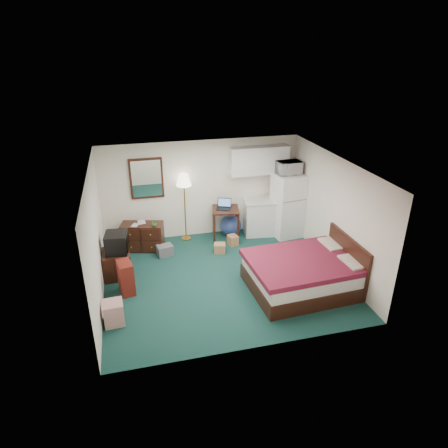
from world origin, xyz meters
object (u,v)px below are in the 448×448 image
object	(u,v)px
dresser	(143,237)
fridge	(287,205)
kitchen_counter	(260,217)
suitcase	(126,278)
floor_lamp	(185,207)
tv_stand	(117,264)
desk	(226,224)
bed	(303,274)

from	to	relation	value
dresser	fridge	world-z (taller)	fridge
kitchen_counter	suitcase	distance (m)	4.04
floor_lamp	suitcase	bearing A→B (deg)	-126.28
dresser	fridge	bearing A→B (deg)	13.21
dresser	tv_stand	distance (m)	1.26
floor_lamp	tv_stand	bearing A→B (deg)	-141.02
dresser	floor_lamp	size ratio (longest dim) A/B	0.57
desk	tv_stand	size ratio (longest dim) A/B	1.33
bed	suitcase	size ratio (longest dim) A/B	3.07
suitcase	desk	bearing A→B (deg)	25.41
bed	tv_stand	bearing A→B (deg)	155.26
dresser	kitchen_counter	distance (m)	3.08
bed	kitchen_counter	bearing A→B (deg)	86.47
dresser	bed	xyz separation A→B (m)	(3.06, -2.55, -0.00)
bed	floor_lamp	bearing A→B (deg)	121.16
kitchen_counter	fridge	xyz separation A→B (m)	(0.62, -0.26, 0.37)
floor_lamp	bed	size ratio (longest dim) A/B	0.83
tv_stand	bed	bearing A→B (deg)	-23.60
kitchen_counter	tv_stand	distance (m)	3.91
floor_lamp	bed	xyz separation A→B (m)	(1.95, -2.85, -0.54)
fridge	suitcase	distance (m)	4.51
dresser	fridge	distance (m)	3.73
desk	suitcase	world-z (taller)	desk
desk	kitchen_counter	bearing A→B (deg)	16.88
fridge	suitcase	bearing A→B (deg)	-164.39
floor_lamp	desk	distance (m)	1.12
floor_lamp	suitcase	distance (m)	2.68
tv_stand	floor_lamp	bearing A→B (deg)	36.87
floor_lamp	bed	world-z (taller)	floor_lamp
floor_lamp	desk	bearing A→B (deg)	-13.58
dresser	floor_lamp	xyz separation A→B (m)	(1.11, 0.30, 0.54)
floor_lamp	kitchen_counter	size ratio (longest dim) A/B	1.91
tv_stand	suitcase	distance (m)	0.74
suitcase	fridge	bearing A→B (deg)	11.54
desk	bed	size ratio (longest dim) A/B	0.39
fridge	kitchen_counter	bearing A→B (deg)	150.43
dresser	tv_stand	size ratio (longest dim) A/B	1.58
fridge	bed	distance (m)	2.58
fridge	dresser	bearing A→B (deg)	171.63
tv_stand	dresser	bearing A→B (deg)	58.31
floor_lamp	tv_stand	size ratio (longest dim) A/B	2.79
bed	suitcase	world-z (taller)	suitcase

